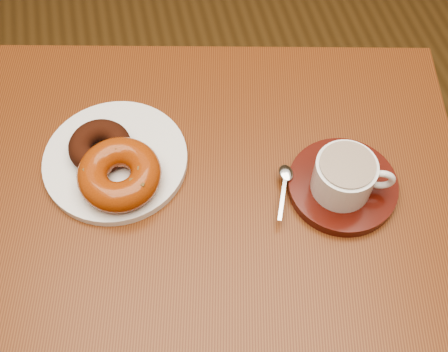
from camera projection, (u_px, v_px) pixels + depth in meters
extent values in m
plane|color=brown|center=(223.00, 279.00, 1.56)|extent=(6.00, 6.00, 0.00)
cube|color=brown|center=(212.00, 190.00, 0.88)|extent=(0.89, 0.75, 0.03)
cylinder|color=#402512|center=(68.00, 174.00, 1.32)|extent=(0.04, 0.04, 0.70)
cylinder|color=#402512|center=(366.00, 176.00, 1.32)|extent=(0.04, 0.04, 0.70)
cylinder|color=white|center=(116.00, 160.00, 0.88)|extent=(0.31, 0.31, 0.01)
torus|color=black|center=(100.00, 146.00, 0.86)|extent=(0.11, 0.11, 0.04)
torus|color=#933B10|center=(119.00, 174.00, 0.83)|extent=(0.14, 0.14, 0.05)
cube|color=#503A1A|center=(144.00, 162.00, 0.82)|extent=(0.01, 0.01, 0.00)
cube|color=#503A1A|center=(140.00, 154.00, 0.83)|extent=(0.01, 0.01, 0.00)
cube|color=#503A1A|center=(133.00, 147.00, 0.83)|extent=(0.01, 0.01, 0.00)
cube|color=#503A1A|center=(122.00, 145.00, 0.84)|extent=(0.01, 0.01, 0.00)
cube|color=#503A1A|center=(111.00, 146.00, 0.83)|extent=(0.01, 0.01, 0.00)
cube|color=#503A1A|center=(101.00, 150.00, 0.83)|extent=(0.01, 0.01, 0.00)
cube|color=#503A1A|center=(93.00, 158.00, 0.82)|extent=(0.01, 0.01, 0.00)
cube|color=#503A1A|center=(90.00, 167.00, 0.81)|extent=(0.01, 0.01, 0.00)
cube|color=#503A1A|center=(91.00, 177.00, 0.81)|extent=(0.01, 0.01, 0.00)
cube|color=#503A1A|center=(97.00, 185.00, 0.80)|extent=(0.01, 0.01, 0.00)
cube|color=#503A1A|center=(106.00, 190.00, 0.79)|extent=(0.01, 0.01, 0.00)
cube|color=#503A1A|center=(118.00, 191.00, 0.79)|extent=(0.01, 0.01, 0.00)
cube|color=#503A1A|center=(129.00, 187.00, 0.80)|extent=(0.01, 0.01, 0.00)
cube|color=#503A1A|center=(138.00, 181.00, 0.80)|extent=(0.01, 0.01, 0.00)
cube|color=#503A1A|center=(144.00, 172.00, 0.81)|extent=(0.01, 0.01, 0.00)
cylinder|color=#3E0E08|center=(342.00, 186.00, 0.85)|extent=(0.20, 0.20, 0.02)
cylinder|color=white|center=(344.00, 176.00, 0.82)|extent=(0.09, 0.09, 0.06)
cylinder|color=#502F1B|center=(348.00, 165.00, 0.79)|extent=(0.08, 0.08, 0.00)
torus|color=white|center=(381.00, 180.00, 0.81)|extent=(0.04, 0.02, 0.04)
ellipsoid|color=silver|center=(286.00, 173.00, 0.85)|extent=(0.02, 0.03, 0.01)
cube|color=silver|center=(283.00, 197.00, 0.83)|extent=(0.04, 0.08, 0.00)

